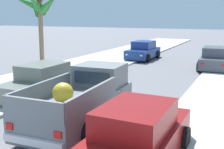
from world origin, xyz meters
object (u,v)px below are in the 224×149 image
(car_right_near, at_px, (215,59))
(palm_tree_left_fore, at_px, (39,8))
(car_right_mid, at_px, (143,51))
(pickup_truck, at_px, (84,100))
(car_left_near, at_px, (43,82))
(car_left_mid, at_px, (137,137))

(car_right_near, distance_m, palm_tree_left_fore, 12.81)
(car_right_near, distance_m, car_right_mid, 6.39)
(pickup_truck, relative_size, palm_tree_left_fore, 1.02)
(pickup_truck, height_order, car_right_near, pickup_truck)
(car_right_mid, bearing_deg, car_right_near, -20.88)
(car_right_near, xyz_separation_m, palm_tree_left_fore, (-11.64, -4.06, 3.47))
(car_right_near, relative_size, palm_tree_left_fore, 0.83)
(car_left_near, relative_size, car_right_near, 0.99)
(car_left_near, bearing_deg, pickup_truck, -28.61)
(pickup_truck, height_order, car_left_near, pickup_truck)
(pickup_truck, bearing_deg, palm_tree_left_fore, 136.18)
(pickup_truck, bearing_deg, car_left_near, 151.39)
(car_right_near, bearing_deg, car_right_mid, 159.12)
(pickup_truck, relative_size, car_left_mid, 1.24)
(car_left_near, distance_m, car_right_near, 12.30)
(car_left_mid, height_order, car_right_mid, same)
(pickup_truck, distance_m, car_right_mid, 14.97)
(car_left_mid, bearing_deg, palm_tree_left_fore, 137.85)
(car_left_near, distance_m, car_left_mid, 6.91)
(pickup_truck, distance_m, car_left_near, 3.62)
(pickup_truck, distance_m, car_right_near, 12.74)
(car_left_mid, bearing_deg, car_right_near, 88.81)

